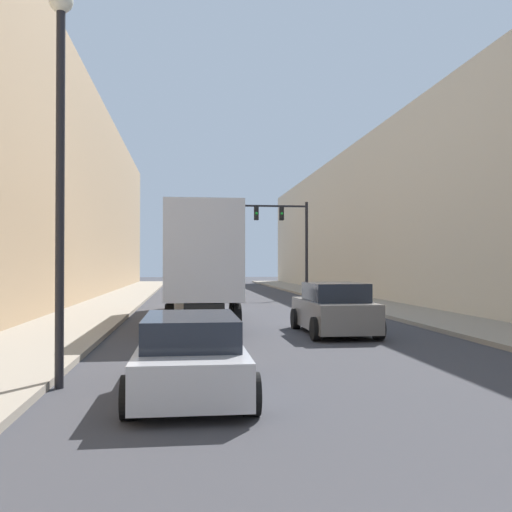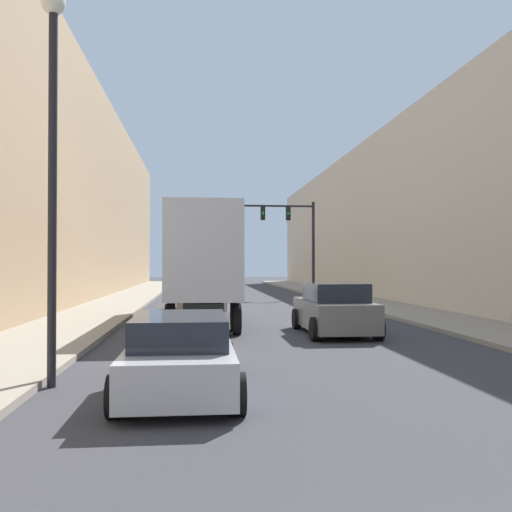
{
  "view_description": "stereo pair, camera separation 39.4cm",
  "coord_description": "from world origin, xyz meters",
  "px_view_note": "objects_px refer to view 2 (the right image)",
  "views": [
    {
      "loc": [
        -2.89,
        -1.73,
        2.24
      ],
      "look_at": [
        -0.71,
        16.16,
        2.51
      ],
      "focal_mm": 40.0,
      "sensor_mm": 36.0,
      "label": 1
    },
    {
      "loc": [
        -2.5,
        -1.78,
        2.24
      ],
      "look_at": [
        -0.71,
        16.16,
        2.51
      ],
      "focal_mm": 40.0,
      "sensor_mm": 36.0,
      "label": 2
    }
  ],
  "objects_px": {
    "traffic_signal_gantry": "(296,232)",
    "street_lamp": "(53,134)",
    "sedan_car": "(181,355)",
    "suv_car": "(334,310)",
    "semi_truck": "(202,262)"
  },
  "relations": [
    {
      "from": "street_lamp",
      "to": "sedan_car",
      "type": "bearing_deg",
      "value": -14.55
    },
    {
      "from": "suv_car",
      "to": "semi_truck",
      "type": "bearing_deg",
      "value": 127.98
    },
    {
      "from": "semi_truck",
      "to": "street_lamp",
      "type": "bearing_deg",
      "value": -102.53
    },
    {
      "from": "suv_car",
      "to": "traffic_signal_gantry",
      "type": "xyz_separation_m",
      "value": [
        2.19,
        19.96,
        3.63
      ]
    },
    {
      "from": "suv_car",
      "to": "sedan_car",
      "type": "bearing_deg",
      "value": -120.53
    },
    {
      "from": "traffic_signal_gantry",
      "to": "street_lamp",
      "type": "xyz_separation_m",
      "value": [
        -9.19,
        -27.22,
        0.21
      ]
    },
    {
      "from": "semi_truck",
      "to": "suv_car",
      "type": "height_order",
      "value": "semi_truck"
    },
    {
      "from": "traffic_signal_gantry",
      "to": "sedan_car",
      "type": "bearing_deg",
      "value": -103.8
    },
    {
      "from": "sedan_car",
      "to": "street_lamp",
      "type": "distance_m",
      "value": 4.66
    },
    {
      "from": "street_lamp",
      "to": "suv_car",
      "type": "bearing_deg",
      "value": 46.04
    },
    {
      "from": "suv_car",
      "to": "traffic_signal_gantry",
      "type": "relative_size",
      "value": 0.69
    },
    {
      "from": "sedan_car",
      "to": "suv_car",
      "type": "height_order",
      "value": "suv_car"
    },
    {
      "from": "sedan_car",
      "to": "suv_car",
      "type": "distance_m",
      "value": 9.13
    },
    {
      "from": "semi_truck",
      "to": "sedan_car",
      "type": "bearing_deg",
      "value": -91.94
    },
    {
      "from": "semi_truck",
      "to": "street_lamp",
      "type": "height_order",
      "value": "street_lamp"
    }
  ]
}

